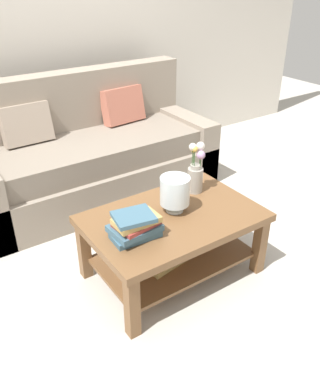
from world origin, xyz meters
TOP-DOWN VIEW (x-y plane):
  - ground_plane at (0.00, 0.00)m, footprint 10.00×10.00m
  - back_wall at (0.00, 1.65)m, footprint 6.40×0.12m
  - couch at (-0.03, 0.95)m, footprint 2.14×0.90m
  - coffee_table at (-0.10, -0.39)m, footprint 1.11×0.73m
  - book_stack_main at (-0.41, -0.46)m, footprint 0.29×0.24m
  - glass_hurricane_vase at (-0.05, -0.35)m, footprint 0.19×0.19m
  - flower_pitcher at (0.23, -0.22)m, footprint 0.12×0.11m

SIDE VIEW (x-z plane):
  - ground_plane at x=0.00m, z-range 0.00..0.00m
  - coffee_table at x=-0.10m, z-range 0.10..0.56m
  - couch at x=-0.03m, z-range -0.17..0.89m
  - book_stack_main at x=-0.41m, z-range 0.46..0.62m
  - glass_hurricane_vase at x=-0.05m, z-range 0.49..0.73m
  - flower_pitcher at x=0.23m, z-range 0.44..0.80m
  - back_wall at x=0.00m, z-range 0.00..2.70m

